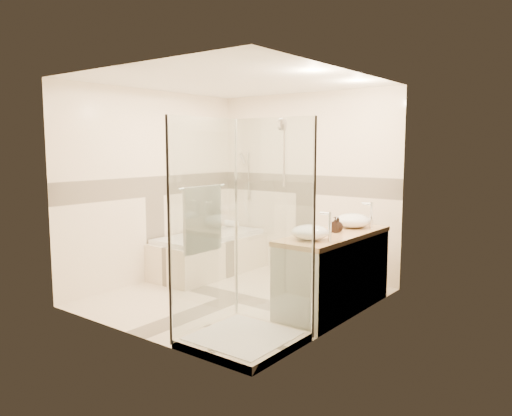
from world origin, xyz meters
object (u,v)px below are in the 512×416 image
Objects in this scene: vanity at (334,272)px; shower_enclosure at (239,286)px; vessel_sink_far at (310,232)px; bathtub at (210,252)px; amenity_bottle_a at (335,225)px; vessel_sink_near at (353,220)px; amenity_bottle_b at (338,225)px.

vanity is 0.79× the size of shower_enclosure.
vanity is 0.69m from vessel_sink_far.
bathtub is 2.18m from vanity.
shower_enclosure is at bearing -101.71° from amenity_bottle_a.
amenity_bottle_a is (0.00, -0.42, 0.00)m from vessel_sink_near.
bathtub is at bearing 171.86° from amenity_bottle_a.
shower_enclosure is 0.94m from vessel_sink_far.
shower_enclosure is at bearing -102.97° from vanity.
amenity_bottle_a reaches higher than bathtub.
vanity is (2.15, -0.35, 0.12)m from bathtub.
vessel_sink_far is (2.13, -0.83, 0.62)m from bathtub.
vanity is at bearing 87.62° from vessel_sink_far.
vessel_sink_near is 2.57× the size of amenity_bottle_b.
shower_enclosure is at bearing -109.03° from vessel_sink_far.
vessel_sink_near is 0.42m from amenity_bottle_a.
vessel_sink_near is 1.08× the size of vessel_sink_far.
bathtub is 2.37m from vessel_sink_far.
vanity is at bearing -87.54° from vessel_sink_near.
amenity_bottle_a is (-0.02, 0.05, 0.51)m from vanity.
shower_enclosure is 11.94× the size of amenity_bottle_a.
shower_enclosure is at bearing -41.10° from bathtub.
amenity_bottle_a is at bearing -90.00° from vessel_sink_near.
vanity is 0.51m from amenity_bottle_b.
amenity_bottle_b reaches higher than vanity.
bathtub is 2.22m from vessel_sink_near.
vanity reaches higher than bathtub.
amenity_bottle_b reaches higher than bathtub.
amenity_bottle_a is at bearing -90.00° from amenity_bottle_b.
bathtub is 4.54× the size of vessel_sink_far.
vessel_sink_near is 0.94m from vessel_sink_far.
amenity_bottle_a reaches higher than amenity_bottle_b.
shower_enclosure is (-0.29, -1.27, 0.08)m from vanity.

